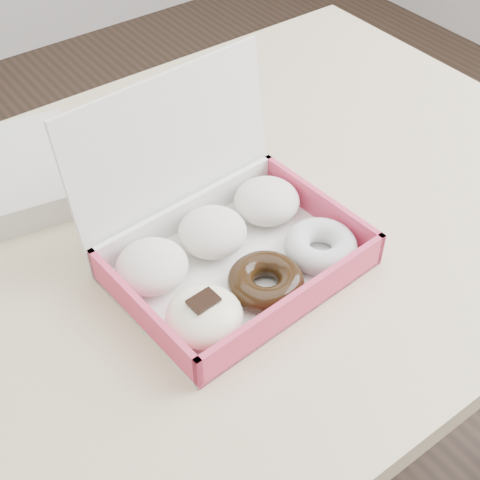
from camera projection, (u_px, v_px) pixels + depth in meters
table at (203, 265)px, 0.96m from camera, size 1.20×0.80×0.75m
donut_box at (227, 245)px, 0.83m from camera, size 0.31×0.27×0.22m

